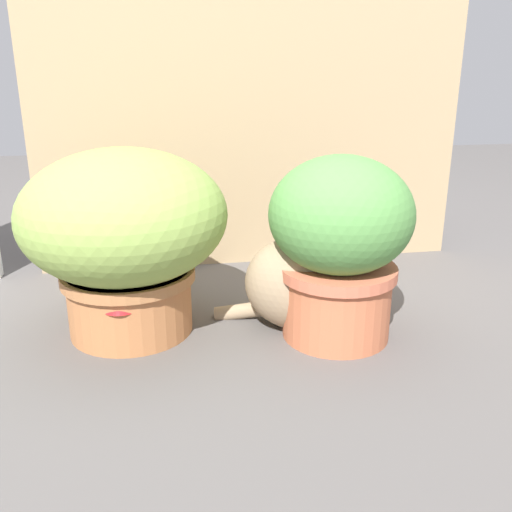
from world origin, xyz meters
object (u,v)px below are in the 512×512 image
(grass_planter, at_px, (125,231))
(leafy_planter, at_px, (340,242))
(cat, at_px, (310,279))
(mushroom_ornament_red, at_px, (121,309))

(grass_planter, height_order, leafy_planter, grass_planter)
(cat, bearing_deg, mushroom_ornament_red, -174.66)
(grass_planter, height_order, mushroom_ornament_red, grass_planter)
(grass_planter, relative_size, leafy_planter, 1.10)
(mushroom_ornament_red, bearing_deg, leafy_planter, -0.97)
(cat, relative_size, mushroom_ornament_red, 2.71)
(cat, distance_m, mushroom_ornament_red, 0.42)
(grass_planter, relative_size, cat, 1.20)
(cat, bearing_deg, grass_planter, 171.34)
(leafy_planter, bearing_deg, mushroom_ornament_red, 179.03)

